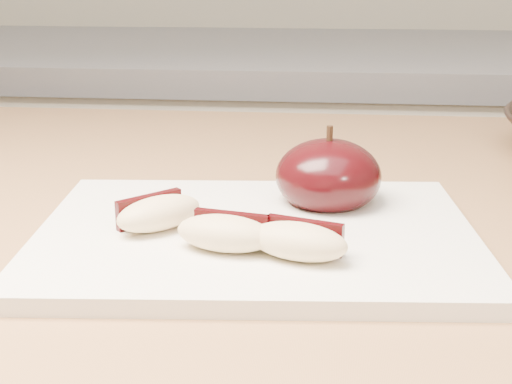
# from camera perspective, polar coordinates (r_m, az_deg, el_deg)

# --- Properties ---
(back_cabinet) EXTENTS (2.40, 0.62, 0.94)m
(back_cabinet) POSITION_cam_1_polar(r_m,az_deg,el_deg) (1.39, 1.50, -7.93)
(back_cabinet) COLOR silver
(back_cabinet) RESTS_ON ground
(cutting_board) EXTENTS (0.30, 0.23, 0.01)m
(cutting_board) POSITION_cam_1_polar(r_m,az_deg,el_deg) (0.47, 0.00, -3.55)
(cutting_board) COLOR white
(cutting_board) RESTS_ON island_counter
(apple_half) EXTENTS (0.08, 0.08, 0.06)m
(apple_half) POSITION_cam_1_polar(r_m,az_deg,el_deg) (0.52, 5.80, 1.27)
(apple_half) COLOR black
(apple_half) RESTS_ON cutting_board
(apple_wedge_a) EXTENTS (0.06, 0.06, 0.02)m
(apple_wedge_a) POSITION_cam_1_polar(r_m,az_deg,el_deg) (0.47, -7.84, -1.65)
(apple_wedge_a) COLOR beige
(apple_wedge_a) RESTS_ON cutting_board
(apple_wedge_b) EXTENTS (0.07, 0.04, 0.02)m
(apple_wedge_b) POSITION_cam_1_polar(r_m,az_deg,el_deg) (0.43, -2.45, -3.26)
(apple_wedge_b) COLOR beige
(apple_wedge_b) RESTS_ON cutting_board
(apple_wedge_c) EXTENTS (0.07, 0.05, 0.02)m
(apple_wedge_c) POSITION_cam_1_polar(r_m,az_deg,el_deg) (0.42, 3.43, -3.90)
(apple_wedge_c) COLOR beige
(apple_wedge_c) RESTS_ON cutting_board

